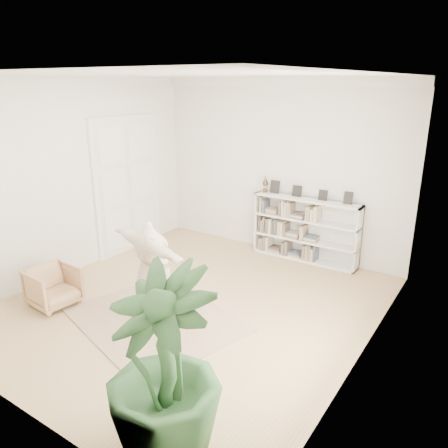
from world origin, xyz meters
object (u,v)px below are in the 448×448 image
(armchair, at_px, (53,287))
(houseplant, at_px, (163,368))
(bookshelf, at_px, (305,230))
(rocker_board, at_px, (155,316))
(person, at_px, (152,267))

(armchair, distance_m, houseplant, 3.81)
(armchair, height_order, houseplant, houseplant)
(houseplant, bearing_deg, bookshelf, 99.55)
(rocker_board, height_order, houseplant, houseplant)
(armchair, xyz_separation_m, person, (1.71, 0.55, 0.56))
(bookshelf, bearing_deg, rocker_board, -104.40)
(rocker_board, xyz_separation_m, houseplant, (1.81, -1.83, 0.92))
(armchair, relative_size, rocker_board, 1.22)
(rocker_board, relative_size, houseplant, 0.30)
(armchair, bearing_deg, houseplant, -104.82)
(person, bearing_deg, armchair, 34.16)
(armchair, xyz_separation_m, rocker_board, (1.71, 0.55, -0.26))
(rocker_board, relative_size, person, 0.32)
(bookshelf, distance_m, houseplant, 5.45)
(bookshelf, bearing_deg, armchair, -122.65)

